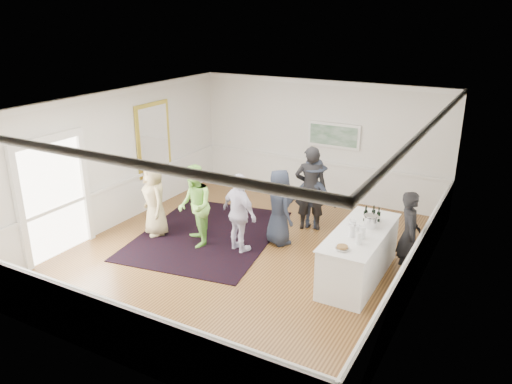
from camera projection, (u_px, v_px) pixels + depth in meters
The scene contains 23 objects.
floor at pixel (246, 252), 10.66m from camera, with size 8.00×8.00×0.00m, color olive.
ceiling at pixel (245, 103), 9.57m from camera, with size 7.00×8.00×0.02m, color white.
wall_left at pixel (117, 159), 11.70m from camera, with size 0.02×8.00×3.20m, color white.
wall_right at pixel (423, 213), 8.52m from camera, with size 0.02×8.00×3.20m, color white.
wall_back at pixel (320, 140), 13.40m from camera, with size 7.00×0.02×3.20m, color white.
wall_front at pixel (100, 264), 6.82m from camera, with size 7.00×0.02×3.20m, color white.
wainscoting at pixel (246, 231), 10.49m from camera, with size 7.00×8.00×1.00m, color white, non-canonical shape.
mirror at pixel (154, 139), 12.68m from camera, with size 0.05×1.25×1.85m.
doorway at pixel (53, 190), 10.17m from camera, with size 0.10×1.78×2.56m.
landscape_painting at pixel (334, 135), 13.12m from camera, with size 1.44×0.06×0.66m.
area_rug at pixel (208, 235), 11.49m from camera, with size 2.92×3.83×0.02m, color black.
serving_table at pixel (359, 254), 9.49m from camera, with size 0.92×2.43×0.98m.
bartender at pixel (409, 235), 9.43m from camera, with size 0.63×0.42×1.74m, color black.
guest_tan at pixel (155, 199), 11.27m from camera, with size 0.83×0.54×1.70m, color tan.
guest_green at pixel (195, 206), 10.73m from camera, with size 0.88×0.68×1.81m, color #8CD555.
guest_lilac at pixel (239, 213), 10.45m from camera, with size 1.01×0.42×1.73m, color silver.
guest_dark_a at pixel (313, 194), 11.66m from camera, with size 1.09×0.63×1.68m, color #202736.
guest_dark_b at pixel (310, 188), 11.51m from camera, with size 0.73×0.48×2.01m, color black.
guest_navy at pixel (279, 207), 10.83m from camera, with size 0.83×0.54×1.69m, color #202736.
wine_bottles at pixel (371, 214), 9.71m from camera, with size 0.31×0.28×0.31m.
juice_pitchers at pixel (357, 231), 9.02m from camera, with size 0.38×0.57×0.24m.
ice_bucket at pixel (371, 222), 9.45m from camera, with size 0.26×0.26×0.24m, color silver.
nut_bowl at pixel (342, 248), 8.57m from camera, with size 0.24×0.24×0.07m.
Camera 1 is at (4.81, -8.28, 4.85)m, focal length 35.00 mm.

